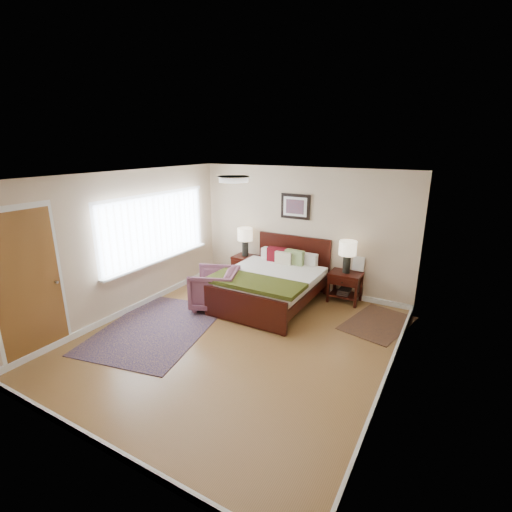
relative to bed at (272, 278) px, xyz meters
name	(u,v)px	position (x,y,z in m)	size (l,w,h in m)	color
floor	(236,340)	(0.15, -1.49, -0.51)	(5.00, 5.00, 0.00)	brown
back_wall	(302,230)	(0.15, 1.01, 0.74)	(4.50, 0.04, 2.50)	beige
front_wall	(85,339)	(0.15, -3.99, 0.74)	(4.50, 0.04, 2.50)	beige
left_wall	(127,244)	(-2.10, -1.49, 0.74)	(0.04, 5.00, 2.50)	beige
right_wall	(397,293)	(2.40, -1.49, 0.74)	(0.04, 5.00, 2.50)	beige
ceiling	(234,176)	(0.15, -1.49, 1.99)	(4.50, 5.00, 0.02)	white
window	(157,229)	(-2.05, -0.79, 0.87)	(0.11, 2.72, 1.32)	silver
door	(28,286)	(-2.08, -3.24, 0.56)	(0.06, 1.00, 2.18)	silver
ceil_fixture	(234,179)	(0.15, -1.49, 1.95)	(0.44, 0.44, 0.08)	white
bed	(272,278)	(0.00, 0.00, 0.00)	(1.70, 2.05, 1.11)	#330D07
wall_art	(295,207)	(0.00, 0.98, 1.21)	(0.62, 0.05, 0.50)	black
nightstand_left	(245,262)	(-1.06, 0.76, -0.05)	(0.49, 0.44, 0.58)	#330D07
nightstand_right	(345,284)	(1.17, 0.77, -0.15)	(0.59, 0.44, 0.59)	#330D07
lamp_left	(245,237)	(-1.06, 0.78, 0.50)	(0.32, 0.32, 0.61)	black
lamp_right	(348,251)	(1.17, 0.78, 0.50)	(0.32, 0.32, 0.61)	black
armchair	(215,289)	(-0.84, -0.67, -0.14)	(0.80, 0.82, 0.74)	brown
rug_persian	(156,328)	(-1.20, -1.83, -0.51)	(1.64, 2.31, 0.01)	#0C103F
rug_navy	(378,323)	(1.95, 0.16, -0.51)	(0.88, 1.32, 0.01)	black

